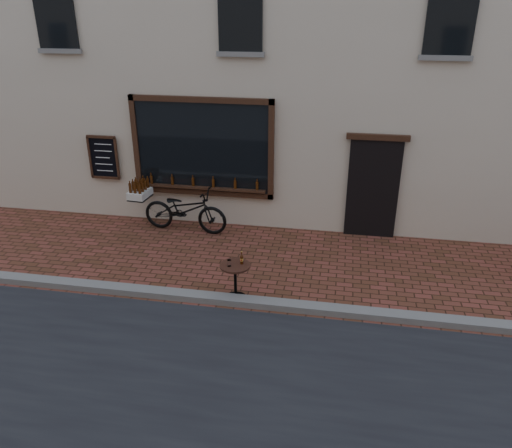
# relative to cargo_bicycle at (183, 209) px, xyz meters

# --- Properties ---
(ground) EXTENTS (90.00, 90.00, 0.00)m
(ground) POSITION_rel_cargo_bicycle_xyz_m (2.27, -2.96, -0.53)
(ground) COLOR #502B1A
(ground) RESTS_ON ground
(kerb) EXTENTS (90.00, 0.25, 0.12)m
(kerb) POSITION_rel_cargo_bicycle_xyz_m (2.27, -2.76, -0.47)
(kerb) COLOR slate
(kerb) RESTS_ON ground
(cargo_bicycle) EXTENTS (2.32, 0.85, 1.11)m
(cargo_bicycle) POSITION_rel_cargo_bicycle_xyz_m (0.00, 0.00, 0.00)
(cargo_bicycle) COLOR black
(cargo_bicycle) RESTS_ON ground
(bistro_table) EXTENTS (0.54, 0.54, 0.92)m
(bistro_table) POSITION_rel_cargo_bicycle_xyz_m (1.77, -2.61, -0.04)
(bistro_table) COLOR black
(bistro_table) RESTS_ON ground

